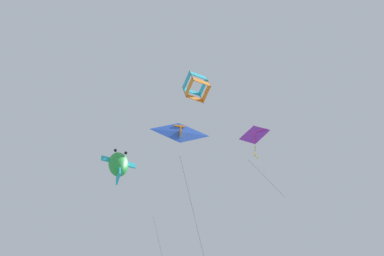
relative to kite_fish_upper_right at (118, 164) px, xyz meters
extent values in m
ellipsoid|color=green|center=(0.00, 0.00, 0.01)|extent=(1.60, 1.63, 2.02)
cube|color=#1EB2C6|center=(-0.30, -0.38, 0.22)|extent=(0.62, 0.59, 0.41)
cube|color=#1EB2C6|center=(0.41, 0.26, 0.22)|extent=(0.62, 0.59, 0.41)
cube|color=#1EB2C6|center=(-0.25, 0.28, -1.02)|extent=(0.55, 0.59, 0.75)
sphere|color=black|center=(-0.27, -0.07, 0.70)|extent=(0.23, 0.24, 0.19)
sphere|color=black|center=(0.10, 0.26, 0.70)|extent=(0.23, 0.24, 0.19)
cube|color=#1EB2C6|center=(-3.39, -1.54, 6.79)|extent=(0.84, 0.87, 0.51)
cube|color=#1EB2C6|center=(-2.71, -2.18, 6.44)|extent=(0.84, 0.87, 0.51)
cube|color=#1EB2C6|center=(-3.39, -2.22, 6.61)|extent=(0.84, 0.80, 0.85)
cube|color=#1EB2C6|center=(-2.70, -1.50, 6.61)|extent=(0.84, 0.80, 0.85)
cube|color=orange|center=(-3.64, -1.30, 5.85)|extent=(0.84, 0.87, 0.51)
cube|color=orange|center=(-2.96, -1.94, 5.50)|extent=(0.84, 0.87, 0.51)
cube|color=orange|center=(-3.64, -1.98, 5.68)|extent=(0.84, 0.80, 0.85)
cube|color=orange|center=(-2.96, -1.26, 5.68)|extent=(0.84, 0.80, 0.85)
cylinder|color=#332D28|center=(-3.86, -1.78, 6.32)|extent=(0.46, 0.44, 1.52)
cylinder|color=#332D28|center=(-3.17, -1.06, 6.32)|extent=(0.46, 0.44, 1.52)
cylinder|color=#332D28|center=(-3.18, -2.43, 5.97)|extent=(0.46, 0.44, 1.52)
cylinder|color=#332D28|center=(-2.49, -1.70, 5.97)|extent=(0.46, 0.44, 1.52)
cube|color=purple|center=(-5.04, -6.28, 6.02)|extent=(1.90, 0.40, 1.88)
cylinder|color=#DB2D93|center=(-5.04, -6.25, 6.03)|extent=(0.16, 0.62, 2.13)
cylinder|color=#DB2D93|center=(-5.03, -6.29, 6.19)|extent=(1.54, 0.17, 0.04)
cylinder|color=#47474C|center=(-5.08, -6.00, 4.85)|extent=(0.02, 0.03, 0.22)
cube|color=yellow|center=(-5.06, -6.01, 4.74)|extent=(0.15, 0.12, 0.06)
cylinder|color=#47474C|center=(-5.05, -6.00, 4.62)|extent=(0.02, 0.03, 0.22)
cube|color=yellow|center=(-5.04, -6.00, 4.51)|extent=(0.08, 0.17, 0.06)
cylinder|color=#47474C|center=(-5.02, -6.00, 4.40)|extent=(0.02, 0.06, 0.22)
cube|color=yellow|center=(-4.99, -5.99, 4.29)|extent=(0.13, 0.13, 0.06)
cylinder|color=#47474C|center=(-5.01, -5.99, 4.18)|extent=(0.02, 0.04, 0.22)
cube|color=yellow|center=(-5.02, -6.00, 4.07)|extent=(0.17, 0.05, 0.06)
cylinder|color=#47474C|center=(-5.08, -5.98, 3.95)|extent=(0.03, 0.12, 0.23)
cube|color=yellow|center=(-5.13, -5.97, 3.84)|extent=(0.14, 0.13, 0.06)
cylinder|color=#47474C|center=(-5.23, -6.92, 3.14)|extent=(1.85, 0.30, 3.64)
pyramid|color=blue|center=(-3.42, 0.90, -0.07)|extent=(1.76, 1.25, 1.17)
cube|color=orange|center=(-3.49, 1.01, -0.19)|extent=(0.33, 0.50, 0.63)
cube|color=orange|center=(-3.36, 0.80, 0.42)|extent=(0.43, 0.30, 0.13)
cylinder|color=#47474C|center=(-3.73, 0.37, -3.59)|extent=(1.27, 0.51, 5.87)
camera|label=1|loc=(-10.00, 15.74, -17.01)|focal=51.18mm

